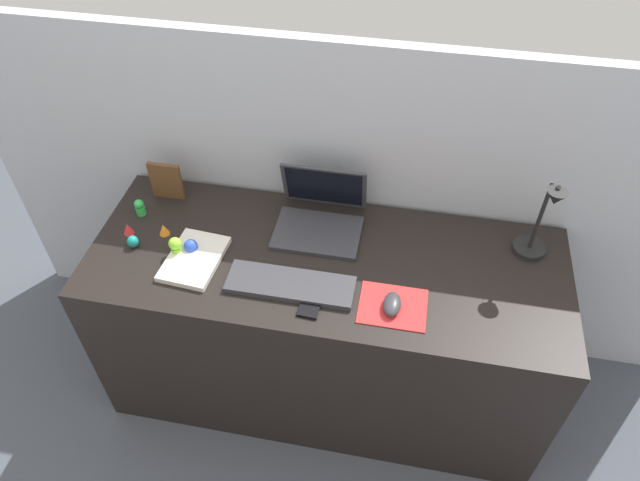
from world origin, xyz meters
name	(u,v)px	position (x,y,z in m)	size (l,w,h in m)	color
ground_plane	(325,379)	(0.00, 0.00, 0.00)	(6.00, 6.00, 0.00)	#474C56
back_wall	(342,207)	(0.00, 0.35, 0.67)	(2.81, 0.05, 1.35)	#B2B7C1
desk	(325,327)	(0.00, 0.00, 0.37)	(1.61, 0.62, 0.74)	black
laptop	(320,212)	(-0.05, 0.18, 0.79)	(0.30, 0.27, 0.21)	#333338
keyboard	(290,285)	(-0.09, -0.13, 0.75)	(0.41, 0.13, 0.02)	#333338
mousepad	(393,306)	(0.24, -0.15, 0.74)	(0.21, 0.17, 0.00)	red
mouse	(392,304)	(0.24, -0.16, 0.76)	(0.06, 0.10, 0.03)	#333338
cell_phone	(312,302)	(-0.01, -0.19, 0.74)	(0.06, 0.13, 0.01)	black
desk_lamp	(541,223)	(0.67, 0.14, 0.90)	(0.11, 0.17, 0.34)	black
notebook_pad	(194,259)	(-0.43, -0.08, 0.75)	(0.17, 0.24, 0.02)	silver
picture_frame	(166,181)	(-0.63, 0.21, 0.81)	(0.12, 0.02, 0.15)	brown
toy_figurine_orange	(164,229)	(-0.58, 0.02, 0.76)	(0.04, 0.04, 0.04)	orange
toy_figurine_blue	(191,246)	(-0.46, -0.05, 0.77)	(0.05, 0.05, 0.05)	blue
toy_figurine_green	(140,207)	(-0.70, 0.10, 0.77)	(0.03, 0.03, 0.06)	green
toy_figurine_lime	(176,246)	(-0.50, -0.07, 0.78)	(0.04, 0.04, 0.07)	#8CDB33
toy_figurine_teal	(133,241)	(-0.66, -0.06, 0.76)	(0.04, 0.04, 0.04)	teal
toy_figurine_red	(128,229)	(-0.70, 0.00, 0.76)	(0.04, 0.04, 0.04)	red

